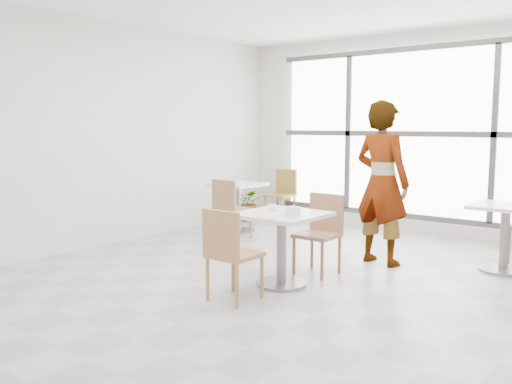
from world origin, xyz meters
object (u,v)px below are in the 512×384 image
Objects in this scene: plant_left at (247,202)px; bg_chair_left_far at (283,191)px; bg_table_right at (505,228)px; bg_chair_left_near at (229,205)px; oatmeal_bowl at (293,211)px; chair_far at (321,228)px; person at (382,183)px; chair_near at (229,249)px; bg_table_left at (238,200)px; main_table at (281,235)px; coffee_cup at (272,208)px.

bg_chair_left_far is at bearing 47.44° from plant_left.
bg_table_right is 0.86× the size of bg_chair_left_near.
bg_chair_left_far is (-2.46, 3.24, -0.29)m from oatmeal_bowl.
person is at bearing 66.28° from chair_far.
chair_far is 4.14× the size of oatmeal_bowl.
person is at bearing -176.72° from bg_chair_left_near.
chair_near is at bearing -110.29° from oatmeal_bowl.
person is at bearing -9.30° from bg_table_left.
bg_table_right is at bearing -9.48° from plant_left.
main_table is 0.92× the size of chair_near.
bg_table_left is 1.30m from bg_chair_left_far.
bg_chair_left_near is (-2.06, 1.39, -0.29)m from oatmeal_bowl.
main_table is at bearing 83.93° from person.
bg_table_left is (-2.13, 2.60, -0.01)m from chair_near.
bg_table_right reaches higher than plant_left.
bg_chair_left_far is at bearing 94.00° from bg_table_left.
coffee_cup is at bearing -42.02° from bg_table_left.
person reaches higher than bg_chair_left_far.
main_table and bg_table_left have the same top height.
bg_chair_left_far is at bearing 133.07° from chair_far.
person is 2.31m from bg_chair_left_near.
main_table is 2.57m from bg_table_right.
bg_chair_left_near reaches higher than bg_table_left.
person is 2.65m from bg_table_left.
chair_far is at bearing 73.30° from coffee_cup.
main_table is 1.07× the size of bg_table_right.
bg_table_right is 1.17× the size of plant_left.
bg_chair_left_near is 1.89m from bg_chair_left_far.
bg_table_left is at bearing -0.31° from person.
bg_table_left is at bearing -178.17° from bg_table_right.
main_table is at bearing -40.51° from bg_table_left.
bg_table_left is 3.82m from bg_table_right.
bg_chair_left_far reaches higher than main_table.
chair_near is 5.47× the size of coffee_cup.
coffee_cup is at bearing 78.40° from person.
coffee_cup is at bearing -106.70° from chair_far.
bg_chair_left_far reaches higher than bg_table_right.
person is (0.39, 1.45, 0.43)m from main_table.
bg_table_right is 0.86× the size of bg_chair_left_far.
bg_table_left is 1.17× the size of plant_left.
chair_near is at bearing -83.81° from coffee_cup.
bg_table_left is at bearing -86.00° from bg_chair_left_far.
coffee_cup reaches higher than bg_table_right.
bg_chair_left_far is (-2.33, 2.49, 0.00)m from chair_far.
oatmeal_bowl is 0.24× the size of bg_chair_left_near.
coffee_cup reaches higher than plant_left.
chair_far is 3.41m from bg_chair_left_far.
main_table is at bearing -94.27° from chair_far.
coffee_cup is at bearing 143.29° from bg_chair_left_near.
main_table is at bearing 144.90° from bg_chair_left_near.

